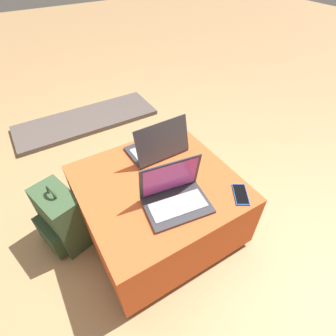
% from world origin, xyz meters
% --- Properties ---
extents(ground_plane, '(14.00, 14.00, 0.00)m').
position_xyz_m(ground_plane, '(0.00, 0.00, 0.00)').
color(ground_plane, tan).
extents(ottoman, '(0.86, 0.84, 0.44)m').
position_xyz_m(ottoman, '(0.00, 0.00, 0.22)').
color(ottoman, maroon).
rests_on(ottoman, ground_plane).
extents(laptop_near, '(0.36, 0.28, 0.24)m').
position_xyz_m(laptop_near, '(0.00, -0.17, 0.49)').
color(laptop_near, '#333338').
rests_on(laptop_near, ottoman).
extents(laptop_far, '(0.35, 0.24, 0.24)m').
position_xyz_m(laptop_far, '(0.13, 0.23, 0.49)').
color(laptop_far, '#333338').
rests_on(laptop_far, ottoman).
extents(cell_phone, '(0.14, 0.16, 0.01)m').
position_xyz_m(cell_phone, '(0.33, -0.32, 0.44)').
color(cell_phone, '#1E4C9E').
rests_on(cell_phone, ottoman).
extents(backpack, '(0.29, 0.34, 0.48)m').
position_xyz_m(backpack, '(-0.54, 0.23, 0.20)').
color(backpack, '#385133').
rests_on(backpack, ground_plane).
extents(fireplace_hearth, '(1.40, 0.50, 0.04)m').
position_xyz_m(fireplace_hearth, '(0.00, 1.51, 0.02)').
color(fireplace_hearth, '#564C47').
rests_on(fireplace_hearth, ground_plane).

